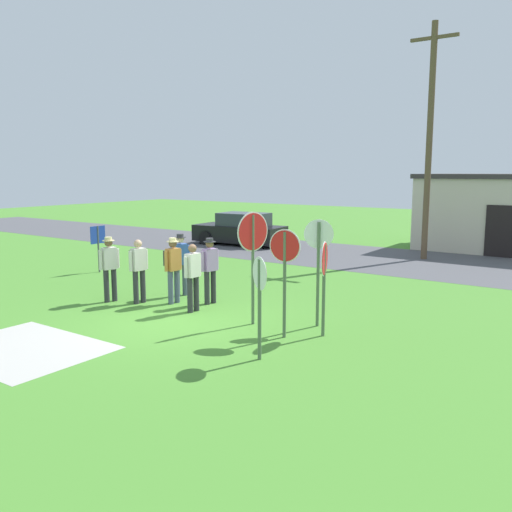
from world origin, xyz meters
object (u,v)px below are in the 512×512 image
(stop_sign_center_cluster, at_px, (318,256))
(utility_pole, at_px, (429,139))
(stop_sign_far_back, at_px, (324,272))
(person_in_dark_shirt, at_px, (181,261))
(person_holding_notes, at_px, (138,266))
(stop_sign_rear_right, at_px, (260,292))
(person_on_left, at_px, (173,265))
(parked_car_on_street, at_px, (240,230))
(person_in_blue, at_px, (210,267))
(info_panel_leftmost, at_px, (98,241))
(stop_sign_leaning_right, at_px, (253,246))
(person_near_signs, at_px, (109,264))
(stop_sign_rear_left, at_px, (285,265))
(person_with_sunhat, at_px, (193,274))

(stop_sign_center_cluster, bearing_deg, utility_pole, 95.47)
(stop_sign_far_back, relative_size, person_in_dark_shirt, 1.16)
(person_holding_notes, bearing_deg, stop_sign_far_back, 2.29)
(stop_sign_rear_right, height_order, person_on_left, stop_sign_rear_right)
(parked_car_on_street, distance_m, person_in_blue, 11.57)
(stop_sign_far_back, height_order, info_panel_leftmost, stop_sign_far_back)
(person_on_left, bearing_deg, utility_pole, 74.10)
(stop_sign_leaning_right, height_order, person_holding_notes, stop_sign_leaning_right)
(stop_sign_center_cluster, distance_m, person_near_signs, 5.80)
(stop_sign_center_cluster, bearing_deg, person_in_blue, 175.39)
(stop_sign_rear_right, bearing_deg, parked_car_on_street, 127.76)
(stop_sign_center_cluster, relative_size, info_panel_leftmost, 1.51)
(person_holding_notes, height_order, person_in_blue, person_in_blue)
(stop_sign_rear_left, xyz_separation_m, person_in_blue, (-3.13, 1.36, -0.56))
(stop_sign_rear_left, relative_size, stop_sign_leaning_right, 0.89)
(info_panel_leftmost, bearing_deg, stop_sign_rear_left, -16.02)
(person_near_signs, distance_m, info_panel_leftmost, 4.49)
(stop_sign_rear_right, bearing_deg, utility_pole, 95.06)
(stop_sign_center_cluster, xyz_separation_m, person_with_sunhat, (-3.14, -0.60, -0.66))
(parked_car_on_street, xyz_separation_m, stop_sign_far_back, (9.97, -10.55, 0.68))
(person_near_signs, bearing_deg, stop_sign_leaning_right, 5.47)
(info_panel_leftmost, bearing_deg, person_with_sunhat, -19.03)
(person_in_dark_shirt, relative_size, person_in_blue, 1.00)
(stop_sign_center_cluster, height_order, person_near_signs, stop_sign_center_cluster)
(stop_sign_rear_left, distance_m, person_in_dark_shirt, 4.71)
(utility_pole, relative_size, person_with_sunhat, 5.31)
(person_on_left, bearing_deg, stop_sign_rear_left, -12.09)
(utility_pole, distance_m, person_in_blue, 11.34)
(person_holding_notes, height_order, person_on_left, person_on_left)
(stop_sign_rear_left, height_order, stop_sign_center_cluster, stop_sign_center_cluster)
(utility_pole, bearing_deg, stop_sign_center_cluster, -84.53)
(stop_sign_center_cluster, height_order, stop_sign_far_back, stop_sign_center_cluster)
(person_holding_notes, distance_m, person_with_sunhat, 1.77)
(parked_car_on_street, bearing_deg, person_in_dark_shirt, -62.43)
(utility_pole, height_order, person_in_dark_shirt, utility_pole)
(person_with_sunhat, bearing_deg, utility_pole, 79.44)
(parked_car_on_street, distance_m, person_with_sunhat, 12.40)
(stop_sign_rear_left, relative_size, person_on_left, 1.31)
(utility_pole, bearing_deg, info_panel_leftmost, -132.04)
(utility_pole, distance_m, stop_sign_rear_right, 13.70)
(person_with_sunhat, bearing_deg, person_in_blue, 101.47)
(stop_sign_rear_left, distance_m, person_with_sunhat, 3.05)
(info_panel_leftmost, bearing_deg, stop_sign_leaning_right, -15.22)
(person_in_dark_shirt, bearing_deg, info_panel_leftmost, 167.99)
(person_holding_notes, height_order, person_near_signs, person_near_signs)
(stop_sign_rear_right, bearing_deg, person_near_signs, 166.33)
(stop_sign_rear_left, bearing_deg, person_in_dark_shirt, 159.81)
(person_with_sunhat, bearing_deg, stop_sign_leaning_right, -1.58)
(stop_sign_rear_left, height_order, person_holding_notes, stop_sign_rear_left)
(stop_sign_center_cluster, height_order, person_in_dark_shirt, stop_sign_center_cluster)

